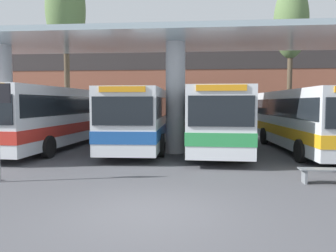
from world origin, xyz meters
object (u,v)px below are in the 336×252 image
transit_bus_center_bay (144,115)px  waiting_bench_near_pillar (326,173)px  transit_bus_far_right_bay (304,118)px  parked_car_street (239,121)px  transit_bus_right_bay (217,116)px  poplar_tree_behind_left (291,23)px  transit_bus_left_bay (60,115)px  poplar_tree_behind_right (66,11)px

transit_bus_center_bay → waiting_bench_near_pillar: (6.93, -8.08, -1.41)m
transit_bus_far_right_bay → parked_car_street: transit_bus_far_right_bay is taller
transit_bus_right_bay → waiting_bench_near_pillar: bearing=114.4°
transit_bus_far_right_bay → waiting_bench_near_pillar: 7.04m
transit_bus_center_bay → transit_bus_far_right_bay: 8.43m
waiting_bench_near_pillar → poplar_tree_behind_left: bearing=79.5°
transit_bus_left_bay → poplar_tree_behind_left: (14.17, 6.29, 6.24)m
waiting_bench_near_pillar → poplar_tree_behind_left: (2.55, 13.81, 7.70)m
transit_bus_left_bay → poplar_tree_behind_left: 16.72m
transit_bus_center_bay → waiting_bench_near_pillar: transit_bus_center_bay is taller
parked_car_street → waiting_bench_near_pillar: bearing=-83.8°
poplar_tree_behind_left → transit_bus_left_bay: bearing=-156.1°
transit_bus_left_bay → poplar_tree_behind_right: poplar_tree_behind_right is taller
waiting_bench_near_pillar → parked_car_street: parked_car_street is taller
poplar_tree_behind_left → parked_car_street: size_ratio=2.30×
transit_bus_left_bay → poplar_tree_behind_right: 8.75m
transit_bus_center_bay → transit_bus_left_bay: bearing=5.2°
poplar_tree_behind_left → transit_bus_right_bay: bearing=-128.7°
waiting_bench_near_pillar → parked_car_street: 16.27m
transit_bus_left_bay → parked_car_street: bearing=-138.7°
transit_bus_right_bay → poplar_tree_behind_right: 13.60m
transit_bus_left_bay → transit_bus_center_bay: 4.73m
poplar_tree_behind_right → parked_car_street: 15.29m
poplar_tree_behind_left → waiting_bench_near_pillar: bearing=-100.5°
transit_bus_center_bay → parked_car_street: transit_bus_center_bay is taller
transit_bus_center_bay → poplar_tree_behind_left: (9.48, 5.73, 6.29)m
transit_bus_left_bay → parked_car_street: (10.99, 8.73, -0.80)m
transit_bus_center_bay → parked_car_street: bearing=-129.3°
transit_bus_right_bay → poplar_tree_behind_left: bearing=-126.9°
transit_bus_left_bay → waiting_bench_near_pillar: bearing=149.9°
waiting_bench_near_pillar → poplar_tree_behind_right: size_ratio=0.13×
transit_bus_left_bay → poplar_tree_behind_right: (-1.54, 4.90, 7.08)m
waiting_bench_near_pillar → transit_bus_left_bay: bearing=147.1°
transit_bus_center_bay → poplar_tree_behind_left: 12.74m
transit_bus_left_bay → transit_bus_center_bay: transit_bus_left_bay is taller
poplar_tree_behind_right → transit_bus_center_bay: bearing=-34.9°
poplar_tree_behind_left → parked_car_street: (-3.18, 2.43, -7.04)m
transit_bus_center_bay → poplar_tree_behind_left: size_ratio=1.14×
transit_bus_left_bay → waiting_bench_near_pillar: (11.62, -7.52, -1.45)m
transit_bus_right_bay → poplar_tree_behind_left: 10.76m
waiting_bench_near_pillar → poplar_tree_behind_right: poplar_tree_behind_right is taller
transit_bus_left_bay → poplar_tree_behind_left: bearing=-153.2°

